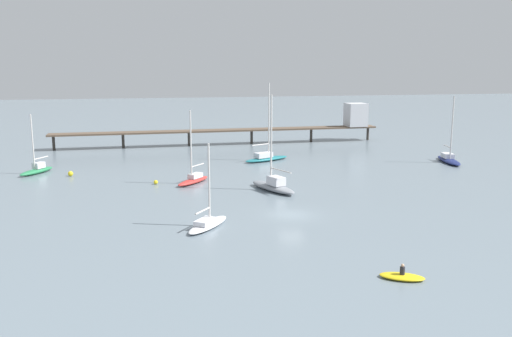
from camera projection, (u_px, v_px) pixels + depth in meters
name	position (u px, v px, depth m)	size (l,w,h in m)	color
ground_plane	(291.00, 215.00, 54.76)	(400.00, 400.00, 0.00)	slate
pier	(290.00, 123.00, 104.70)	(62.00, 4.40, 7.42)	brown
sailboat_green	(37.00, 169.00, 75.34)	(4.52, 6.09, 8.31)	#287F4C
sailboat_red	(193.00, 178.00, 69.18)	(5.18, 5.72, 9.36)	red
sailboat_navy	(449.00, 158.00, 83.97)	(3.77, 8.60, 10.27)	navy
sailboat_gray	(273.00, 185.00, 65.04)	(5.04, 8.14, 11.49)	gray
sailboat_teal	(266.00, 156.00, 85.18)	(8.31, 5.44, 12.23)	#1E727A
sailboat_white	(208.00, 222.00, 50.43)	(5.24, 6.22, 7.89)	white
dinghy_yellow	(402.00, 276.00, 38.33)	(3.46, 2.72, 1.14)	yellow
mooring_buoy_far	(156.00, 182.00, 68.65)	(0.55, 0.55, 0.55)	yellow
mooring_buoy_near	(71.00, 174.00, 73.64)	(0.69, 0.69, 0.69)	yellow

